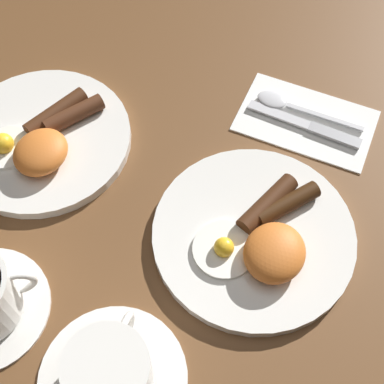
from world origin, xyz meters
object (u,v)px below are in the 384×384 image
breakfast_plate_far (42,139)px  spoon (284,103)px  teacup_near (110,373)px  breakfast_plate_near (257,236)px  knife (310,126)px

breakfast_plate_far → spoon: breakfast_plate_far is taller
teacup_near → breakfast_plate_far: bearing=48.5°
breakfast_plate_near → knife: breakfast_plate_near is taller
breakfast_plate_far → knife: size_ratio=1.47×
breakfast_plate_far → teacup_near: teacup_near is taller
breakfast_plate_near → spoon: 0.22m
knife → spoon: size_ratio=1.05×
spoon → breakfast_plate_far: bearing=34.8°
teacup_near → knife: size_ratio=0.98×
breakfast_plate_far → teacup_near: 0.34m
breakfast_plate_far → knife: bearing=-58.3°
breakfast_plate_near → breakfast_plate_far: breakfast_plate_near is taller
breakfast_plate_near → knife: 0.20m
breakfast_plate_far → spoon: bearing=-51.1°
breakfast_plate_near → teacup_near: bearing=162.7°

